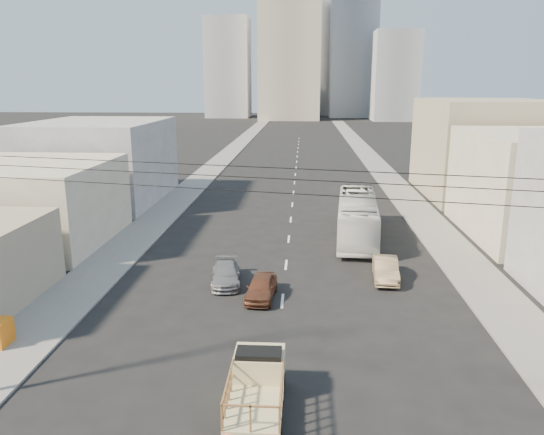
# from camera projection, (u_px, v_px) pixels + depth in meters

# --- Properties ---
(sidewalk_left) EXTENTS (3.50, 180.00, 0.12)m
(sidewalk_left) POSITION_uv_depth(u_px,v_px,m) (223.00, 159.00, 83.90)
(sidewalk_left) COLOR slate
(sidewalk_left) RESTS_ON ground
(sidewalk_right) EXTENTS (3.50, 180.00, 0.12)m
(sidewalk_right) POSITION_uv_depth(u_px,v_px,m) (372.00, 160.00, 82.55)
(sidewalk_right) COLOR slate
(sidewalk_right) RESTS_ON ground
(lane_dashes) EXTENTS (0.15, 104.00, 0.01)m
(lane_dashes) POSITION_uv_depth(u_px,v_px,m) (295.00, 178.00, 66.78)
(lane_dashes) COLOR silver
(lane_dashes) RESTS_ON ground
(flatbed_pickup) EXTENTS (1.95, 4.41, 1.90)m
(flatbed_pickup) POSITION_uv_depth(u_px,v_px,m) (257.00, 383.00, 19.08)
(flatbed_pickup) COLOR #C6B984
(flatbed_pickup) RESTS_ON ground
(city_bus) EXTENTS (3.78, 12.25, 3.36)m
(city_bus) POSITION_uv_depth(u_px,v_px,m) (357.00, 217.00, 40.49)
(city_bus) COLOR silver
(city_bus) RESTS_ON ground
(sedan_brown) EXTENTS (1.79, 3.83, 1.27)m
(sedan_brown) POSITION_uv_depth(u_px,v_px,m) (261.00, 287.00, 29.27)
(sedan_brown) COLOR #582F1E
(sedan_brown) RESTS_ON ground
(sedan_tan) EXTENTS (1.70, 4.13, 1.33)m
(sedan_tan) POSITION_uv_depth(u_px,v_px,m) (386.00, 269.00, 32.08)
(sedan_tan) COLOR #8E7553
(sedan_tan) RESTS_ON ground
(sedan_grey) EXTENTS (2.14, 4.23, 1.18)m
(sedan_grey) POSITION_uv_depth(u_px,v_px,m) (226.00, 274.00, 31.42)
(sedan_grey) COLOR slate
(sedan_grey) RESTS_ON ground
(overhead_wires) EXTENTS (23.01, 5.02, 0.72)m
(overhead_wires) POSITION_uv_depth(u_px,v_px,m) (266.00, 179.00, 14.74)
(overhead_wires) COLOR black
(overhead_wires) RESTS_ON ground
(bldg_right_far) EXTENTS (12.00, 16.00, 10.00)m
(bldg_right_far) POSITION_uv_depth(u_px,v_px,m) (484.00, 148.00, 55.69)
(bldg_right_far) COLOR tan
(bldg_right_far) RESTS_ON ground
(bldg_left_mid) EXTENTS (11.00, 12.00, 6.00)m
(bldg_left_mid) POSITION_uv_depth(u_px,v_px,m) (31.00, 203.00, 39.08)
(bldg_left_mid) COLOR #BAB196
(bldg_left_mid) RESTS_ON ground
(bldg_left_far) EXTENTS (12.00, 16.00, 8.00)m
(bldg_left_far) POSITION_uv_depth(u_px,v_px,m) (100.00, 161.00, 53.38)
(bldg_left_far) COLOR gray
(bldg_left_far) RESTS_ON ground
(high_rise_tower) EXTENTS (20.00, 20.00, 60.00)m
(high_rise_tower) POSITION_uv_depth(u_px,v_px,m) (290.00, 26.00, 172.94)
(high_rise_tower) COLOR tan
(high_rise_tower) RESTS_ON ground
(midrise_ne) EXTENTS (16.00, 16.00, 40.00)m
(midrise_ne) POSITION_uv_depth(u_px,v_px,m) (353.00, 60.00, 188.63)
(midrise_ne) COLOR gray
(midrise_ne) RESTS_ON ground
(midrise_nw) EXTENTS (15.00, 15.00, 34.00)m
(midrise_nw) POSITION_uv_depth(u_px,v_px,m) (228.00, 68.00, 187.06)
(midrise_nw) COLOR gray
(midrise_nw) RESTS_ON ground
(midrise_back) EXTENTS (18.00, 18.00, 44.00)m
(midrise_back) POSITION_uv_depth(u_px,v_px,m) (318.00, 56.00, 203.35)
(midrise_back) COLOR gray
(midrise_back) RESTS_ON ground
(midrise_east) EXTENTS (14.00, 14.00, 28.00)m
(midrise_east) POSITION_uv_depth(u_px,v_px,m) (395.00, 76.00, 170.04)
(midrise_east) COLOR gray
(midrise_east) RESTS_ON ground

